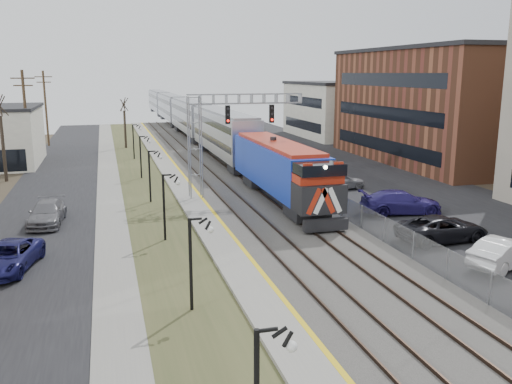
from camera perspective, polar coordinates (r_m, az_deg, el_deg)
name	(u,v)px	position (r m, az deg, el deg)	size (l,w,h in m)	color
street_west	(54,189)	(49.09, -20.46, 0.26)	(7.00, 120.00, 0.04)	black
sidewalk	(109,186)	(48.89, -15.21, 0.59)	(2.00, 120.00, 0.08)	gray
grass_median	(144,184)	(48.99, -11.71, 0.78)	(4.00, 120.00, 0.06)	#3D4424
platform	(178,182)	(49.25, -8.23, 1.08)	(2.00, 120.00, 0.24)	gray
ballast_bed	(232,179)	(50.11, -2.56, 1.37)	(8.00, 120.00, 0.20)	#595651
parking_lot	(351,174)	(54.06, 9.94, 1.92)	(16.00, 120.00, 0.04)	black
platform_edge	(188,180)	(49.34, -7.22, 1.28)	(0.24, 120.00, 0.01)	gold
track_near	(211,178)	(49.68, -4.81, 1.45)	(1.58, 120.00, 0.15)	#2D2119
track_far	(248,176)	(50.43, -0.90, 1.65)	(1.58, 120.00, 0.15)	#2D2119
train	(187,117)	(86.37, -7.26, 7.84)	(3.00, 108.65, 5.33)	#1635B6
signal_gantry	(217,128)	(41.95, -4.17, 6.77)	(9.00, 1.07, 8.15)	gray
lampposts	(164,207)	(32.29, -9.71, -1.55)	(0.14, 62.14, 4.00)	black
fence	(275,169)	(51.08, 2.03, 2.38)	(0.04, 120.00, 1.60)	gray
buildings_east	(504,109)	(57.71, 24.65, 7.94)	(16.00, 76.00, 15.00)	#AB9E8A
bare_trees	(42,152)	(52.61, -21.62, 3.91)	(12.30, 42.30, 5.95)	#382D23
car_lot_b	(505,253)	(30.43, 24.74, -5.84)	(1.62, 4.63, 1.53)	silver
car_lot_c	(442,229)	(33.61, 19.00, -3.70)	(2.52, 5.46, 1.52)	black
car_lot_d	(401,203)	(39.22, 15.00, -1.09)	(2.30, 5.66, 1.64)	navy
car_lot_e	(340,181)	(46.33, 8.83, 1.11)	(1.71, 4.26, 1.45)	gray
car_street_a	(8,258)	(29.88, -24.66, -6.29)	(2.32, 5.03, 1.40)	#171752
car_street_b	(47,214)	(37.86, -21.16, -2.14)	(2.04, 5.02, 1.46)	slate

